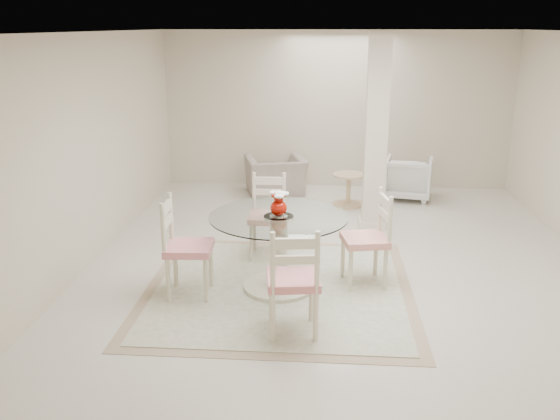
# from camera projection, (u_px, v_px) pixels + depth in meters

# --- Properties ---
(ground) EXTENTS (7.00, 7.00, 0.00)m
(ground) POSITION_uv_depth(u_px,v_px,m) (339.00, 258.00, 7.36)
(ground) COLOR beige
(ground) RESTS_ON ground
(room_shell) EXTENTS (6.02, 7.02, 2.71)m
(room_shell) POSITION_uv_depth(u_px,v_px,m) (344.00, 108.00, 6.80)
(room_shell) COLOR beige
(room_shell) RESTS_ON ground
(column) EXTENTS (0.30, 0.30, 2.70)m
(column) POSITION_uv_depth(u_px,v_px,m) (376.00, 133.00, 8.16)
(column) COLOR beige
(column) RESTS_ON ground
(area_rug) EXTENTS (2.91, 2.91, 0.02)m
(area_rug) POSITION_uv_depth(u_px,v_px,m) (279.00, 289.00, 6.50)
(area_rug) COLOR tan
(area_rug) RESTS_ON ground
(dining_table) EXTENTS (1.47, 1.47, 0.85)m
(dining_table) POSITION_uv_depth(u_px,v_px,m) (279.00, 252.00, 6.37)
(dining_table) COLOR beige
(dining_table) RESTS_ON ground
(red_vase) EXTENTS (0.21, 0.19, 0.27)m
(red_vase) POSITION_uv_depth(u_px,v_px,m) (279.00, 204.00, 6.20)
(red_vase) COLOR #A91105
(red_vase) RESTS_ON dining_table
(dining_chair_east) EXTENTS (0.55, 0.55, 1.17)m
(dining_chair_east) POSITION_uv_depth(u_px,v_px,m) (372.00, 232.00, 6.45)
(dining_chair_east) COLOR beige
(dining_chair_east) RESTS_ON ground
(dining_chair_north) EXTENTS (0.46, 0.46, 1.14)m
(dining_chair_north) POSITION_uv_depth(u_px,v_px,m) (268.00, 210.00, 7.29)
(dining_chair_north) COLOR beige
(dining_chair_north) RESTS_ON ground
(dining_chair_west) EXTENTS (0.50, 0.50, 1.19)m
(dining_chair_west) POSITION_uv_depth(u_px,v_px,m) (181.00, 240.00, 6.18)
(dining_chair_west) COLOR beige
(dining_chair_west) RESTS_ON ground
(dining_chair_south) EXTENTS (0.53, 0.53, 1.19)m
(dining_chair_south) POSITION_uv_depth(u_px,v_px,m) (294.00, 274.00, 5.34)
(dining_chair_south) COLOR #F1E6C6
(dining_chair_south) RESTS_ON ground
(recliner_taupe) EXTENTS (1.16, 1.08, 0.63)m
(recliner_taupe) POSITION_uv_depth(u_px,v_px,m) (276.00, 176.00, 10.11)
(recliner_taupe) COLOR #A29286
(recliner_taupe) RESTS_ON ground
(armchair_white) EXTENTS (0.88, 0.89, 0.69)m
(armchair_white) POSITION_uv_depth(u_px,v_px,m) (408.00, 178.00, 9.82)
(armchair_white) COLOR silver
(armchair_white) RESTS_ON ground
(side_table) EXTENTS (0.51, 0.51, 0.53)m
(side_table) POSITION_uv_depth(u_px,v_px,m) (348.00, 191.00, 9.42)
(side_table) COLOR tan
(side_table) RESTS_ON ground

